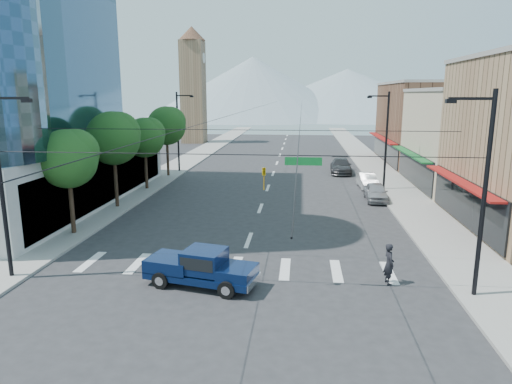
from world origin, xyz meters
TOP-DOWN VIEW (x-y plane):
  - ground at (0.00, 0.00)m, footprint 160.00×160.00m
  - sidewalk_left at (-12.00, 40.00)m, footprint 4.00×120.00m
  - sidewalk_right at (12.00, 40.00)m, footprint 4.00×120.00m
  - shop_mid at (20.00, 24.00)m, footprint 12.00×14.00m
  - shop_far at (20.00, 40.00)m, footprint 12.00×18.00m
  - clock_tower at (-16.50, 62.00)m, footprint 4.80×4.80m
  - mountain_left at (-15.00, 150.00)m, footprint 80.00×80.00m
  - mountain_right at (20.00, 160.00)m, footprint 90.00×90.00m
  - tree_near at (-11.07, 6.10)m, footprint 3.65×3.64m
  - tree_midnear at (-11.07, 13.10)m, footprint 4.09×4.09m
  - tree_midfar at (-11.07, 20.10)m, footprint 3.65×3.64m
  - tree_far at (-11.07, 27.10)m, footprint 4.09×4.09m
  - signal_rig at (0.19, -1.00)m, footprint 21.80×0.20m
  - lamp_pole_nw at (-10.67, 30.00)m, footprint 2.00×0.25m
  - lamp_pole_ne at (10.67, 22.00)m, footprint 2.00×0.25m
  - pickup_truck at (-1.45, -0.93)m, footprint 5.53×2.97m
  - pedestrian at (7.31, 0.17)m, footprint 0.60×0.80m
  - parked_car_near at (9.40, 17.55)m, footprint 1.82×4.38m
  - parked_car_mid at (9.40, 22.91)m, footprint 1.69×4.36m
  - parked_car_far at (7.60, 31.03)m, footprint 2.49×5.70m

SIDE VIEW (x-z plane):
  - ground at x=0.00m, z-range 0.00..0.00m
  - sidewalk_left at x=-12.00m, z-range 0.00..0.15m
  - sidewalk_right at x=12.00m, z-range 0.00..0.15m
  - parked_car_mid at x=9.40m, z-range 0.00..1.42m
  - parked_car_near at x=9.40m, z-range 0.00..1.48m
  - parked_car_far at x=7.60m, z-range 0.00..1.63m
  - pickup_truck at x=-1.45m, z-range 0.04..1.82m
  - pedestrian at x=7.31m, z-range 0.00..1.98m
  - shop_mid at x=20.00m, z-range 0.00..9.00m
  - signal_rig at x=0.19m, z-range 0.14..9.14m
  - lamp_pole_nw at x=-10.67m, z-range 0.44..9.44m
  - lamp_pole_ne at x=10.67m, z-range 0.44..9.44m
  - tree_near at x=-11.07m, z-range 1.64..8.34m
  - tree_midfar at x=-11.07m, z-range 1.64..8.34m
  - shop_far at x=20.00m, z-range 0.00..10.00m
  - tree_midnear at x=-11.07m, z-range 1.83..9.35m
  - tree_far at x=-11.07m, z-range 1.83..9.35m
  - mountain_right at x=20.00m, z-range 0.00..18.00m
  - clock_tower at x=-16.50m, z-range 0.44..20.84m
  - mountain_left at x=-15.00m, z-range 0.00..22.00m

